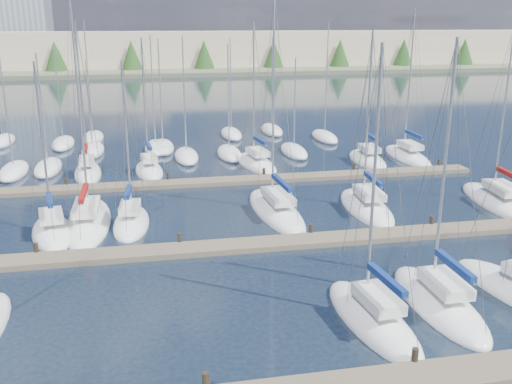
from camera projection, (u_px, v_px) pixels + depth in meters
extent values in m
plane|color=#192433|center=(189.00, 122.00, 74.75)|extent=(400.00, 400.00, 0.00)
cylinder|color=#2D261C|center=(415.00, 361.00, 21.76)|extent=(0.26, 0.26, 1.10)
cube|color=#6B5E4C|center=(249.00, 245.00, 33.37)|extent=(44.00, 1.80, 0.35)
cylinder|color=#2D261C|center=(36.00, 252.00, 31.96)|extent=(0.26, 0.26, 1.10)
cylinder|color=#2D261C|center=(180.00, 242.00, 33.44)|extent=(0.26, 0.26, 1.10)
cylinder|color=#2D261C|center=(311.00, 233.00, 34.91)|extent=(0.26, 0.26, 1.10)
cylinder|color=#2D261C|center=(431.00, 224.00, 36.39)|extent=(0.26, 0.26, 1.10)
cube|color=#6B5E4C|center=(218.00, 182.00, 46.52)|extent=(44.00, 1.80, 0.35)
cylinder|color=#2D261C|center=(66.00, 185.00, 45.11)|extent=(0.26, 0.26, 1.10)
cylinder|color=#2D261C|center=(168.00, 179.00, 46.59)|extent=(0.26, 0.26, 1.10)
cylinder|color=#2D261C|center=(264.00, 174.00, 48.06)|extent=(0.26, 0.26, 1.10)
cylinder|color=#2D261C|center=(354.00, 170.00, 49.54)|extent=(0.26, 0.26, 1.10)
cylinder|color=#2D261C|center=(439.00, 166.00, 51.01)|extent=(0.26, 0.26, 1.10)
ellipsoid|color=white|center=(372.00, 321.00, 25.15)|extent=(3.06, 7.86, 1.60)
cube|color=maroon|center=(372.00, 321.00, 25.15)|extent=(1.56, 3.78, 0.12)
cube|color=silver|center=(378.00, 298.00, 24.42)|extent=(1.55, 2.79, 0.50)
cylinder|color=#9EA0A5|center=(374.00, 176.00, 23.84)|extent=(0.14, 0.14, 10.86)
cylinder|color=#9EA0A5|center=(387.00, 282.00, 23.55)|extent=(0.38, 3.22, 0.10)
cube|color=navy|center=(387.00, 280.00, 23.52)|extent=(0.56, 2.98, 0.30)
ellipsoid|color=white|center=(438.00, 305.00, 26.59)|extent=(2.71, 8.09, 1.60)
cube|color=silver|center=(445.00, 283.00, 25.84)|extent=(1.47, 2.84, 0.50)
cylinder|color=#9EA0A5|center=(445.00, 165.00, 25.30)|extent=(0.14, 0.14, 11.03)
cylinder|color=#9EA0A5|center=(455.00, 268.00, 24.93)|extent=(0.15, 3.38, 0.10)
cube|color=navy|center=(455.00, 265.00, 24.89)|extent=(0.35, 3.11, 0.30)
ellipsoid|color=white|center=(89.00, 224.00, 37.20)|extent=(2.81, 9.89, 1.60)
cube|color=black|center=(89.00, 224.00, 37.20)|extent=(1.46, 4.75, 0.12)
cube|color=silver|center=(86.00, 207.00, 36.36)|extent=(1.54, 3.46, 0.50)
cylinder|color=#9EA0A5|center=(79.00, 98.00, 35.61)|extent=(0.14, 0.14, 14.01)
cylinder|color=#9EA0A5|center=(84.00, 195.00, 35.31)|extent=(0.10, 4.15, 0.10)
cube|color=maroon|center=(84.00, 193.00, 35.27)|extent=(0.30, 3.82, 0.30)
ellipsoid|color=white|center=(132.00, 225.00, 37.02)|extent=(2.70, 6.58, 1.60)
cube|color=maroon|center=(132.00, 225.00, 37.02)|extent=(1.38, 3.17, 0.12)
cube|color=silver|center=(130.00, 207.00, 36.33)|extent=(1.39, 2.34, 0.50)
cylinder|color=#9EA0A5|center=(127.00, 136.00, 35.85)|extent=(0.14, 0.14, 9.36)
cylinder|color=#9EA0A5|center=(128.00, 194.00, 35.54)|extent=(0.29, 2.71, 0.10)
cube|color=navy|center=(128.00, 192.00, 35.51)|extent=(0.47, 2.50, 0.30)
ellipsoid|color=white|center=(88.00, 174.00, 49.19)|extent=(2.75, 7.53, 1.60)
cube|color=black|center=(88.00, 174.00, 49.19)|extent=(1.41, 3.62, 0.12)
cube|color=silver|center=(87.00, 160.00, 48.48)|extent=(1.41, 2.67, 0.50)
cylinder|color=#9EA0A5|center=(81.00, 93.00, 47.75)|extent=(0.14, 0.14, 11.63)
cylinder|color=#9EA0A5|center=(85.00, 150.00, 47.63)|extent=(0.32, 3.10, 0.10)
cube|color=maroon|center=(85.00, 148.00, 47.59)|extent=(0.50, 2.87, 0.30)
ellipsoid|color=white|center=(256.00, 165.00, 52.32)|extent=(3.78, 8.20, 1.60)
cube|color=maroon|center=(256.00, 165.00, 52.32)|extent=(1.92, 3.95, 0.12)
cube|color=silver|center=(258.00, 152.00, 51.59)|extent=(1.84, 2.95, 0.50)
cylinder|color=#9EA0A5|center=(254.00, 89.00, 50.91)|extent=(0.14, 0.14, 11.60)
cylinder|color=#9EA0A5|center=(260.00, 142.00, 50.71)|extent=(0.59, 3.30, 0.10)
cube|color=navy|center=(260.00, 140.00, 50.68)|extent=(0.75, 3.06, 0.30)
ellipsoid|color=white|center=(498.00, 203.00, 41.30)|extent=(3.99, 9.99, 1.60)
cube|color=silver|center=(504.00, 188.00, 40.46)|extent=(1.99, 3.56, 0.50)
cylinder|color=#9EA0A5|center=(504.00, 108.00, 40.07)|extent=(0.14, 0.14, 11.51)
cylinder|color=#9EA0A5|center=(511.00, 177.00, 39.41)|extent=(0.52, 4.08, 0.10)
cube|color=maroon|center=(511.00, 175.00, 39.38)|extent=(0.68, 3.77, 0.30)
ellipsoid|color=white|center=(407.00, 157.00, 55.18)|extent=(2.83, 9.03, 1.60)
cube|color=black|center=(407.00, 157.00, 55.18)|extent=(1.46, 4.34, 0.12)
cube|color=silver|center=(410.00, 145.00, 54.38)|extent=(1.51, 3.17, 0.50)
cylinder|color=#9EA0A5|center=(410.00, 79.00, 53.71)|extent=(0.14, 0.14, 12.71)
cylinder|color=#9EA0A5|center=(414.00, 136.00, 53.40)|extent=(0.19, 3.77, 0.10)
cube|color=navy|center=(414.00, 134.00, 53.36)|extent=(0.38, 3.47, 0.30)
ellipsoid|color=white|center=(367.00, 161.00, 53.77)|extent=(3.06, 7.64, 1.60)
cube|color=silver|center=(369.00, 148.00, 53.03)|extent=(1.60, 2.70, 0.50)
cylinder|color=#9EA0A5|center=(368.00, 100.00, 52.70)|extent=(0.14, 0.14, 9.23)
cylinder|color=#9EA0A5|center=(372.00, 138.00, 52.16)|extent=(0.28, 3.15, 0.10)
cube|color=navy|center=(372.00, 137.00, 52.13)|extent=(0.46, 2.91, 0.30)
ellipsoid|color=white|center=(149.00, 172.00, 49.89)|extent=(2.90, 6.52, 1.60)
cube|color=silver|center=(149.00, 158.00, 49.22)|extent=(1.47, 2.33, 0.50)
cylinder|color=#9EA0A5|center=(145.00, 100.00, 48.55)|extent=(0.14, 0.14, 10.34)
cylinder|color=#9EA0A5|center=(149.00, 147.00, 48.45)|extent=(0.36, 2.65, 0.10)
cube|color=navy|center=(149.00, 146.00, 48.42)|extent=(0.54, 2.46, 0.30)
ellipsoid|color=white|center=(53.00, 234.00, 35.41)|extent=(3.63, 6.84, 1.60)
cube|color=black|center=(53.00, 234.00, 35.41)|extent=(1.84, 3.30, 0.12)
cube|color=silver|center=(51.00, 216.00, 34.75)|extent=(1.76, 2.48, 0.50)
cylinder|color=#9EA0A5|center=(43.00, 141.00, 34.21)|extent=(0.14, 0.14, 9.41)
cylinder|color=#9EA0A5|center=(50.00, 202.00, 33.98)|extent=(0.60, 2.70, 0.10)
cube|color=navy|center=(49.00, 200.00, 33.95)|extent=(0.76, 2.52, 0.30)
ellipsoid|color=white|center=(366.00, 209.00, 40.15)|extent=(3.30, 8.69, 1.60)
cube|color=black|center=(366.00, 209.00, 40.15)|extent=(1.70, 4.18, 0.12)
cube|color=silver|center=(369.00, 193.00, 39.37)|extent=(1.71, 3.07, 0.50)
cylinder|color=#9EA0A5|center=(368.00, 114.00, 38.90)|extent=(0.14, 0.14, 11.06)
cylinder|color=#9EA0A5|center=(373.00, 181.00, 38.42)|extent=(0.32, 3.58, 0.10)
cube|color=navy|center=(373.00, 179.00, 38.39)|extent=(0.50, 3.31, 0.30)
ellipsoid|color=white|center=(276.00, 212.00, 39.44)|extent=(3.36, 10.28, 1.60)
cube|color=silver|center=(278.00, 196.00, 38.59)|extent=(1.73, 3.63, 0.50)
cylinder|color=#9EA0A5|center=(273.00, 99.00, 37.97)|extent=(0.14, 0.14, 13.26)
cylinder|color=#9EA0A5|center=(282.00, 185.00, 37.54)|extent=(0.36, 4.25, 0.10)
cube|color=navy|center=(282.00, 183.00, 37.50)|extent=(0.54, 3.92, 0.30)
ellipsoid|color=white|center=(3.00, 142.00, 61.35)|extent=(2.20, 6.40, 1.40)
cylinder|color=#9EA0A5|center=(160.00, 91.00, 56.74)|extent=(0.12, 0.12, 10.14)
ellipsoid|color=white|center=(163.00, 148.00, 58.40)|extent=(2.20, 6.40, 1.40)
cylinder|color=#9EA0A5|center=(153.00, 90.00, 56.36)|extent=(0.12, 0.12, 10.49)
ellipsoid|color=white|center=(156.00, 148.00, 58.07)|extent=(2.20, 6.40, 1.40)
cylinder|color=#9EA0A5|center=(272.00, 82.00, 65.81)|extent=(0.12, 0.12, 10.06)
ellipsoid|color=white|center=(272.00, 131.00, 67.45)|extent=(2.20, 6.40, 1.40)
cylinder|color=#9EA0A5|center=(58.00, 93.00, 58.61)|extent=(0.12, 0.12, 9.39)
ellipsoid|color=white|center=(63.00, 144.00, 60.15)|extent=(2.20, 6.40, 1.40)
cylinder|color=#9EA0A5|center=(6.00, 107.00, 47.56)|extent=(0.12, 0.12, 9.85)
ellipsoid|color=white|center=(14.00, 172.00, 49.17)|extent=(2.20, 6.40, 1.40)
cylinder|color=#9EA0A5|center=(42.00, 108.00, 48.75)|extent=(0.12, 0.12, 9.30)
ellipsoid|color=white|center=(48.00, 168.00, 50.28)|extent=(2.20, 6.40, 1.40)
cylinder|color=#9EA0A5|center=(327.00, 78.00, 61.66)|extent=(0.12, 0.12, 11.68)
ellipsoid|color=white|center=(325.00, 137.00, 63.54)|extent=(2.20, 6.40, 1.40)
cylinder|color=#9EA0A5|center=(228.00, 97.00, 54.07)|extent=(0.12, 0.12, 9.76)
ellipsoid|color=white|center=(229.00, 154.00, 55.67)|extent=(2.20, 6.40, 1.40)
cylinder|color=#9EA0A5|center=(88.00, 78.00, 61.19)|extent=(0.12, 0.12, 11.95)
ellipsoid|color=white|center=(93.00, 138.00, 63.10)|extent=(2.20, 6.40, 1.40)
cylinder|color=#9EA0A5|center=(295.00, 102.00, 55.21)|extent=(0.12, 0.12, 8.46)
ellipsoid|color=white|center=(294.00, 152.00, 56.62)|extent=(2.20, 6.40, 1.40)
cylinder|color=#9EA0A5|center=(89.00, 104.00, 55.77)|extent=(0.12, 0.12, 8.12)
ellipsoid|color=white|center=(93.00, 150.00, 57.13)|extent=(2.20, 6.40, 1.40)
cylinder|color=#9EA0A5|center=(231.00, 85.00, 63.52)|extent=(0.12, 0.12, 10.00)
ellipsoid|color=white|center=(231.00, 134.00, 65.16)|extent=(2.20, 6.40, 1.40)
cylinder|color=#9EA0A5|center=(184.00, 94.00, 52.86)|extent=(0.12, 0.12, 10.54)
ellipsoid|color=white|center=(187.00, 157.00, 54.57)|extent=(2.20, 6.40, 1.40)
cube|color=#666B51|center=(162.00, 66.00, 159.14)|extent=(400.00, 60.00, 1.00)
cube|color=beige|center=(201.00, 51.00, 150.29)|extent=(200.00, 12.00, 10.00)
cube|color=slate|center=(15.00, 12.00, 161.65)|extent=(18.00, 15.00, 30.00)
cone|color=#284C1E|center=(55.00, 58.00, 137.36)|extent=(6.00, 6.00, 8.00)
cone|color=#284C1E|center=(132.00, 57.00, 140.68)|extent=(6.00, 6.00, 8.00)
cone|color=#284C1E|center=(204.00, 56.00, 144.00)|extent=(6.00, 6.00, 8.00)
cone|color=#284C1E|center=(274.00, 56.00, 147.32)|extent=(6.00, 6.00, 8.00)
cone|color=#284C1E|center=(340.00, 55.00, 150.64)|extent=(6.00, 6.00, 8.00)
cone|color=#284C1E|center=(403.00, 54.00, 153.96)|extent=(6.00, 6.00, 8.00)
cone|color=#284C1E|center=(464.00, 53.00, 157.28)|extent=(6.00, 6.00, 8.00)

